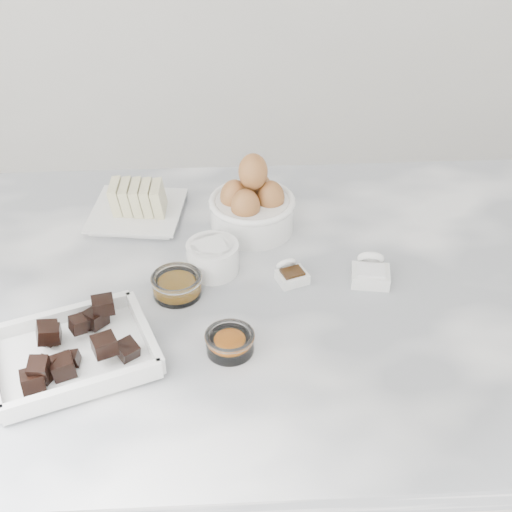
{
  "coord_description": "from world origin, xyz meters",
  "views": [
    {
      "loc": [
        -0.03,
        -0.9,
        1.66
      ],
      "look_at": [
        0.02,
        0.03,
        0.98
      ],
      "focal_mm": 50.0,
      "sensor_mm": 36.0,
      "label": 1
    }
  ],
  "objects_px": {
    "butter_plate": "(135,204)",
    "zest_bowl": "(230,341)",
    "sugar_ramekin": "(213,257)",
    "honey_bowl": "(177,285)",
    "vanilla_spoon": "(291,273)",
    "egg_bowl": "(252,205)",
    "salt_spoon": "(370,271)",
    "chocolate_dish": "(71,350)"
  },
  "relations": [
    {
      "from": "butter_plate",
      "to": "zest_bowl",
      "type": "height_order",
      "value": "butter_plate"
    },
    {
      "from": "sugar_ramekin",
      "to": "honey_bowl",
      "type": "bearing_deg",
      "value": -134.18
    },
    {
      "from": "vanilla_spoon",
      "to": "egg_bowl",
      "type": "bearing_deg",
      "value": 109.58
    },
    {
      "from": "butter_plate",
      "to": "honey_bowl",
      "type": "distance_m",
      "value": 0.25
    },
    {
      "from": "zest_bowl",
      "to": "sugar_ramekin",
      "type": "bearing_deg",
      "value": 96.87
    },
    {
      "from": "sugar_ramekin",
      "to": "vanilla_spoon",
      "type": "distance_m",
      "value": 0.13
    },
    {
      "from": "honey_bowl",
      "to": "vanilla_spoon",
      "type": "height_order",
      "value": "same"
    },
    {
      "from": "honey_bowl",
      "to": "salt_spoon",
      "type": "relative_size",
      "value": 1.0
    },
    {
      "from": "egg_bowl",
      "to": "zest_bowl",
      "type": "bearing_deg",
      "value": -98.66
    },
    {
      "from": "egg_bowl",
      "to": "salt_spoon",
      "type": "relative_size",
      "value": 1.9
    },
    {
      "from": "zest_bowl",
      "to": "egg_bowl",
      "type": "bearing_deg",
      "value": 81.34
    },
    {
      "from": "chocolate_dish",
      "to": "salt_spoon",
      "type": "distance_m",
      "value": 0.49
    },
    {
      "from": "chocolate_dish",
      "to": "sugar_ramekin",
      "type": "distance_m",
      "value": 0.29
    },
    {
      "from": "chocolate_dish",
      "to": "egg_bowl",
      "type": "xyz_separation_m",
      "value": [
        0.27,
        0.33,
        0.02
      ]
    },
    {
      "from": "butter_plate",
      "to": "zest_bowl",
      "type": "distance_m",
      "value": 0.4
    },
    {
      "from": "sugar_ramekin",
      "to": "zest_bowl",
      "type": "height_order",
      "value": "sugar_ramekin"
    },
    {
      "from": "egg_bowl",
      "to": "honey_bowl",
      "type": "distance_m",
      "value": 0.23
    },
    {
      "from": "sugar_ramekin",
      "to": "egg_bowl",
      "type": "relative_size",
      "value": 0.56
    },
    {
      "from": "sugar_ramekin",
      "to": "vanilla_spoon",
      "type": "relative_size",
      "value": 1.28
    },
    {
      "from": "egg_bowl",
      "to": "zest_bowl",
      "type": "distance_m",
      "value": 0.32
    },
    {
      "from": "honey_bowl",
      "to": "zest_bowl",
      "type": "bearing_deg",
      "value": -58.97
    },
    {
      "from": "sugar_ramekin",
      "to": "vanilla_spoon",
      "type": "xyz_separation_m",
      "value": [
        0.13,
        -0.03,
        -0.02
      ]
    },
    {
      "from": "chocolate_dish",
      "to": "honey_bowl",
      "type": "distance_m",
      "value": 0.2
    },
    {
      "from": "egg_bowl",
      "to": "butter_plate",
      "type": "bearing_deg",
      "value": 166.42
    },
    {
      "from": "zest_bowl",
      "to": "chocolate_dish",
      "type": "bearing_deg",
      "value": -176.72
    },
    {
      "from": "vanilla_spoon",
      "to": "salt_spoon",
      "type": "bearing_deg",
      "value": -2.5
    },
    {
      "from": "sugar_ramekin",
      "to": "vanilla_spoon",
      "type": "bearing_deg",
      "value": -14.06
    },
    {
      "from": "zest_bowl",
      "to": "butter_plate",
      "type": "bearing_deg",
      "value": 114.28
    },
    {
      "from": "chocolate_dish",
      "to": "zest_bowl",
      "type": "relative_size",
      "value": 3.74
    },
    {
      "from": "salt_spoon",
      "to": "butter_plate",
      "type": "bearing_deg",
      "value": 152.01
    },
    {
      "from": "butter_plate",
      "to": "honey_bowl",
      "type": "height_order",
      "value": "butter_plate"
    },
    {
      "from": "chocolate_dish",
      "to": "vanilla_spoon",
      "type": "xyz_separation_m",
      "value": [
        0.33,
        0.17,
        -0.01
      ]
    },
    {
      "from": "sugar_ramekin",
      "to": "salt_spoon",
      "type": "height_order",
      "value": "sugar_ramekin"
    },
    {
      "from": "egg_bowl",
      "to": "zest_bowl",
      "type": "xyz_separation_m",
      "value": [
        -0.05,
        -0.32,
        -0.03
      ]
    },
    {
      "from": "butter_plate",
      "to": "vanilla_spoon",
      "type": "bearing_deg",
      "value": -37.5
    },
    {
      "from": "chocolate_dish",
      "to": "butter_plate",
      "type": "xyz_separation_m",
      "value": [
        0.06,
        0.38,
        0.0
      ]
    },
    {
      "from": "butter_plate",
      "to": "zest_bowl",
      "type": "xyz_separation_m",
      "value": [
        0.17,
        -0.37,
        -0.01
      ]
    },
    {
      "from": "chocolate_dish",
      "to": "vanilla_spoon",
      "type": "relative_size",
      "value": 4.02
    },
    {
      "from": "zest_bowl",
      "to": "honey_bowl",
      "type": "bearing_deg",
      "value": 121.03
    },
    {
      "from": "chocolate_dish",
      "to": "egg_bowl",
      "type": "relative_size",
      "value": 1.76
    },
    {
      "from": "butter_plate",
      "to": "egg_bowl",
      "type": "bearing_deg",
      "value": -13.58
    },
    {
      "from": "chocolate_dish",
      "to": "honey_bowl",
      "type": "relative_size",
      "value": 3.34
    }
  ]
}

